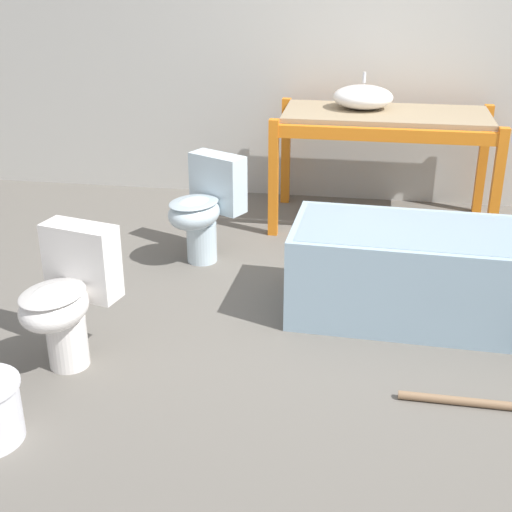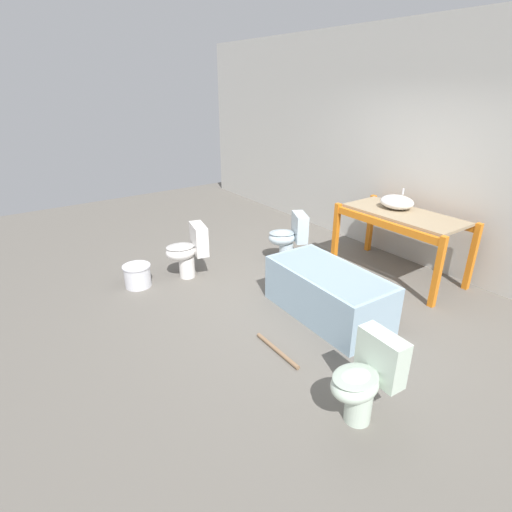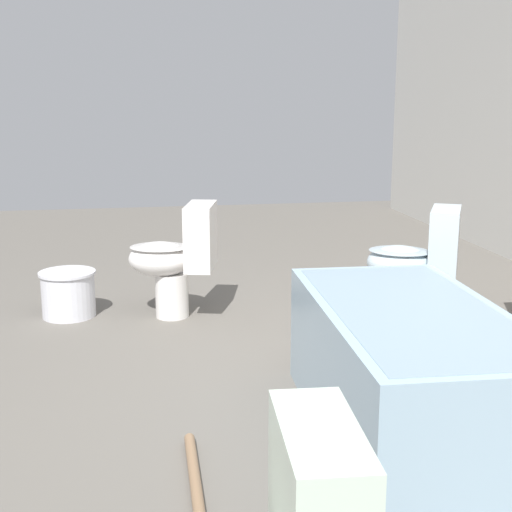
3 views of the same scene
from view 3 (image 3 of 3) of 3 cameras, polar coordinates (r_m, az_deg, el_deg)
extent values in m
plane|color=#666059|center=(3.38, 10.51, -11.32)|extent=(12.00, 12.00, 0.00)
cube|color=#99B7CC|center=(2.96, 12.17, -9.20)|extent=(1.46, 0.77, 0.54)
cube|color=#829CAD|center=(2.91, 12.31, -6.31)|extent=(1.38, 0.68, 0.23)
cylinder|color=white|center=(4.50, -6.74, -3.11)|extent=(0.21, 0.21, 0.28)
ellipsoid|color=white|center=(4.46, -7.68, -0.23)|extent=(0.40, 0.45, 0.22)
ellipsoid|color=beige|center=(4.44, -7.71, 0.72)|extent=(0.38, 0.43, 0.03)
cube|color=white|center=(4.39, -4.44, 1.61)|extent=(0.42, 0.25, 0.39)
cylinder|color=silver|center=(4.45, 12.14, -3.52)|extent=(0.21, 0.21, 0.28)
ellipsoid|color=silver|center=(4.39, 11.39, -0.56)|extent=(0.46, 0.49, 0.22)
ellipsoid|color=#9FAFB7|center=(4.38, 11.43, 0.40)|extent=(0.44, 0.47, 0.03)
cube|color=silver|center=(4.35, 14.84, 1.12)|extent=(0.42, 0.32, 0.39)
cylinder|color=silver|center=(4.63, -14.79, -2.95)|extent=(0.33, 0.33, 0.29)
cylinder|color=silver|center=(4.60, -14.88, -1.31)|extent=(0.35, 0.35, 0.02)
cylinder|color=#8C6B4C|center=(2.68, -4.90, -17.39)|extent=(0.64, 0.06, 0.04)
camera|label=1|loc=(4.03, -56.61, 16.74)|focal=50.00mm
camera|label=2|loc=(2.14, -111.77, 25.57)|focal=28.00mm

